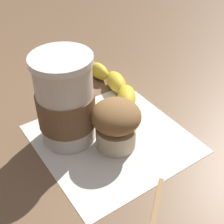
{
  "coord_description": "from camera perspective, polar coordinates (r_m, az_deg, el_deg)",
  "views": [
    {
      "loc": [
        -0.15,
        -0.36,
        0.37
      ],
      "look_at": [
        0.0,
        0.0,
        0.06
      ],
      "focal_mm": 50.0,
      "sensor_mm": 36.0,
      "label": 1
    }
  ],
  "objects": [
    {
      "name": "coffee_cup",
      "position": [
        0.5,
        -8.48,
        1.78
      ],
      "size": [
        0.1,
        0.1,
        0.15
      ],
      "color": "silver",
      "rests_on": "paper_napkin"
    },
    {
      "name": "banana",
      "position": [
        0.62,
        1.04,
        4.06
      ],
      "size": [
        0.08,
        0.23,
        0.03
      ],
      "color": "yellow",
      "rests_on": "paper_napkin"
    },
    {
      "name": "paper_napkin",
      "position": [
        0.54,
        -0.0,
        -4.82
      ],
      "size": [
        0.28,
        0.28,
        0.0
      ],
      "primitive_type": "cube",
      "rotation": [
        0.0,
        0.0,
        0.2
      ],
      "color": "white",
      "rests_on": "ground_plane"
    },
    {
      "name": "muffin",
      "position": [
        0.49,
        0.56,
        -2.11
      ],
      "size": [
        0.08,
        0.08,
        0.08
      ],
      "color": "beige",
      "rests_on": "paper_napkin"
    },
    {
      "name": "wooden_stirrer",
      "position": [
        0.45,
        8.11,
        -17.13
      ],
      "size": [
        0.07,
        0.09,
        0.0
      ],
      "primitive_type": "cube",
      "rotation": [
        0.0,
        0.0,
        0.9
      ],
      "color": "#9E7547",
      "rests_on": "ground_plane"
    },
    {
      "name": "ground_plane",
      "position": [
        0.54,
        -0.0,
        -4.88
      ],
      "size": [
        3.0,
        3.0,
        0.0
      ],
      "primitive_type": "plane",
      "color": "brown"
    }
  ]
}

